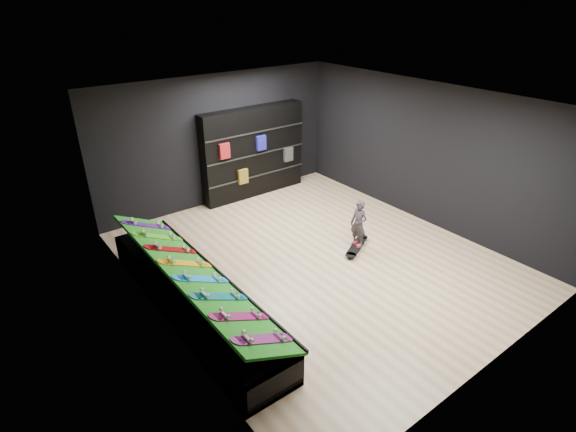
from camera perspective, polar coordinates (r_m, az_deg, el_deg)
floor at (r=8.64m, az=3.46°, el=-5.51°), size 6.00×7.00×0.01m
ceiling at (r=7.49m, az=4.10°, el=14.31°), size 6.00×7.00×0.01m
wall_back at (r=10.67m, az=-8.74°, el=9.51°), size 6.00×0.02×3.00m
wall_front at (r=6.07m, az=25.93°, el=-7.01°), size 6.00×0.02×3.00m
wall_left at (r=6.57m, az=-16.55°, el=-2.66°), size 0.02×7.00×3.00m
wall_right at (r=10.05m, az=16.96°, el=7.58°), size 0.02×7.00×3.00m
display_rack at (r=7.37m, az=-12.02°, el=-10.15°), size 0.90×4.50×0.50m
turf_ramp at (r=7.12m, az=-12.01°, el=-7.04°), size 0.92×4.50×0.46m
back_shelving at (r=11.04m, az=-4.44°, el=8.08°), size 2.72×0.32×2.18m
floor_skateboard at (r=9.03m, az=8.73°, el=-3.91°), size 0.97×0.64×0.09m
child at (r=8.87m, az=8.87°, el=-2.08°), size 0.19×0.24×0.57m
display_board_0 at (r=5.77m, az=-3.21°, el=-15.32°), size 0.93×0.22×0.50m
display_board_1 at (r=6.12m, az=-6.15°, el=-12.55°), size 0.93×0.22×0.50m
display_board_2 at (r=6.50m, az=-8.70°, el=-10.07°), size 0.93×0.22×0.50m
display_board_3 at (r=6.91m, az=-10.93°, el=-7.84°), size 0.93×0.22×0.50m
display_board_4 at (r=7.32m, az=-12.89°, el=-5.86°), size 0.93×0.22×0.50m
display_board_5 at (r=7.76m, az=-14.62°, el=-4.09°), size 0.93×0.22×0.50m
display_board_6 at (r=8.21m, az=-16.16°, el=-2.51°), size 0.93×0.22×0.50m
display_board_7 at (r=8.67m, az=-17.54°, el=-1.09°), size 0.93×0.22×0.50m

